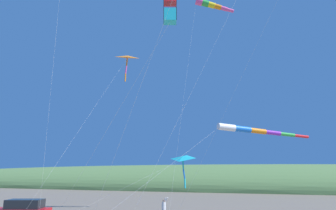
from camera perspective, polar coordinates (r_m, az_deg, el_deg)
The scene contains 7 objects.
dune_ridge_grassy at distance 79.34m, azimuth 8.84°, elevation -13.77°, with size 28.00×240.00×10.92m, color #567A42.
person_adult_flyer at distance 30.28m, azimuth -0.69°, elevation -16.75°, with size 0.49×0.59×1.76m.
kite_delta_black_fish_shape at distance 29.67m, azimuth -6.88°, elevation 7.87°, with size 7.22×5.97×13.88m.
kite_windsock_yellow_midlevel at distance 20.15m, azimuth 14.02°, elevation -4.17°, with size 8.50×12.10×6.61m.
kite_windsock_teal_far_right at distance 38.01m, azimuth 6.98°, elevation 16.37°, with size 4.49×5.98×22.19m.
kite_box_green_low_center at distance 17.47m, azimuth 0.30°, elevation 16.03°, with size 7.44×12.02×12.76m.
kite_delta_rainbow_low_near at distance 28.83m, azimuth 2.47°, elevation -8.98°, with size 6.36×9.86×5.42m.
Camera 1 is at (22.95, 14.21, 3.99)m, focal length 36.33 mm.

